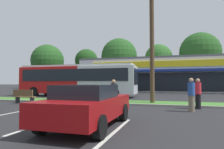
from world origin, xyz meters
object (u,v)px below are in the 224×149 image
(utility_pole, at_px, (150,17))
(bus_stop_bench, at_px, (24,96))
(car_2, at_px, (88,105))
(pedestrian_mid, at_px, (191,95))
(pedestrian_by_pole, at_px, (114,94))
(pedestrian_near_bench, at_px, (198,94))
(city_bus, at_px, (77,79))

(utility_pole, bearing_deg, bus_stop_bench, -166.82)
(car_2, height_order, pedestrian_mid, pedestrian_mid)
(utility_pole, xyz_separation_m, car_2, (-1.26, -7.48, -5.18))
(bus_stop_bench, distance_m, pedestrian_mid, 10.82)
(bus_stop_bench, relative_size, pedestrian_by_pole, 0.99)
(pedestrian_near_bench, distance_m, pedestrian_by_pole, 4.64)
(city_bus, relative_size, bus_stop_bench, 7.71)
(city_bus, relative_size, pedestrian_mid, 7.35)
(utility_pole, distance_m, pedestrian_by_pole, 6.12)
(utility_pole, xyz_separation_m, bus_stop_bench, (-8.47, -1.98, -5.40))
(city_bus, bearing_deg, pedestrian_near_bench, -33.94)
(car_2, bearing_deg, utility_pole, -9.59)
(utility_pole, distance_m, pedestrian_mid, 6.28)
(pedestrian_near_bench, bearing_deg, city_bus, -110.87)
(pedestrian_near_bench, bearing_deg, car_2, -22.88)
(pedestrian_by_pole, distance_m, pedestrian_mid, 4.01)
(bus_stop_bench, height_order, pedestrian_mid, pedestrian_mid)
(utility_pole, height_order, pedestrian_by_pole, utility_pole)
(city_bus, xyz_separation_m, car_2, (6.77, -12.73, -1.04))
(car_2, relative_size, pedestrian_near_bench, 2.52)
(utility_pole, height_order, pedestrian_near_bench, utility_pole)
(city_bus, relative_size, car_2, 2.92)
(city_bus, height_order, pedestrian_mid, city_bus)
(utility_pole, height_order, car_2, utility_pole)
(utility_pole, relative_size, car_2, 2.63)
(city_bus, bearing_deg, pedestrian_by_pole, -53.60)
(bus_stop_bench, relative_size, car_2, 0.38)
(pedestrian_near_bench, bearing_deg, bus_stop_bench, -76.58)
(utility_pole, relative_size, city_bus, 0.90)
(car_2, xyz_separation_m, pedestrian_by_pole, (-0.44, 4.54, 0.09))
(car_2, bearing_deg, pedestrian_near_bench, -34.69)
(city_bus, bearing_deg, pedestrian_mid, -39.57)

